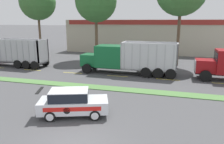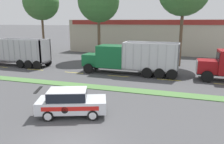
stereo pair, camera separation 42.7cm
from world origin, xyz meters
TOP-DOWN VIEW (x-y plane):
  - grass_verge at (0.00, 9.34)m, footprint 120.00×1.31m
  - centre_line_1 at (-17.72, 13.99)m, footprint 2.40×0.14m
  - centre_line_2 at (-12.32, 13.99)m, footprint 2.40×0.14m
  - centre_line_3 at (-6.92, 13.99)m, footprint 2.40×0.14m
  - centre_line_4 at (-1.52, 13.99)m, footprint 2.40×0.14m
  - centre_line_5 at (3.88, 13.99)m, footprint 2.40×0.14m
  - dump_truck_lead at (-1.59, 15.47)m, footprint 10.91×2.85m
  - dump_truck_mid at (-18.48, 15.44)m, footprint 12.04×2.58m
  - rally_car at (-1.60, 3.28)m, footprint 4.63×3.13m
  - traffic_cone at (-4.17, 3.70)m, footprint 0.37×0.37m
  - store_building_backdrop at (-1.34, 36.52)m, footprint 29.78×12.10m

SIDE VIEW (x-z plane):
  - centre_line_1 at x=-17.72m, z-range 0.00..0.01m
  - centre_line_2 at x=-12.32m, z-range 0.00..0.01m
  - centre_line_3 at x=-6.92m, z-range 0.00..0.01m
  - centre_line_4 at x=-1.52m, z-range 0.00..0.01m
  - centre_line_5 at x=3.88m, z-range 0.00..0.01m
  - grass_verge at x=0.00m, z-range 0.00..0.06m
  - traffic_cone at x=-4.17m, z-range -0.01..0.64m
  - rally_car at x=-1.60m, z-range 0.01..1.73m
  - dump_truck_mid at x=-18.48m, z-range -0.15..3.46m
  - dump_truck_lead at x=-1.59m, z-range -0.13..3.50m
  - store_building_backdrop at x=-1.34m, z-range 0.00..6.14m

